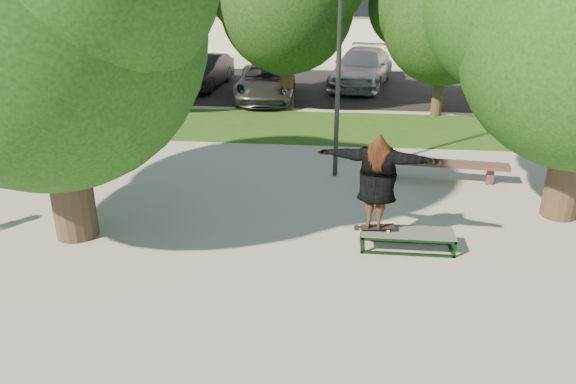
# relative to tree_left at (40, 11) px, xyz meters

# --- Properties ---
(ground) EXTENTS (120.00, 120.00, 0.00)m
(ground) POSITION_rel_tree_left_xyz_m (4.29, -1.09, -4.42)
(ground) COLOR #B0ADA2
(ground) RESTS_ON ground
(grass_strip) EXTENTS (30.00, 4.00, 0.02)m
(grass_strip) POSITION_rel_tree_left_xyz_m (5.29, 8.41, -4.41)
(grass_strip) COLOR #234814
(grass_strip) RESTS_ON ground
(asphalt_strip) EXTENTS (40.00, 8.00, 0.01)m
(asphalt_strip) POSITION_rel_tree_left_xyz_m (4.29, 14.91, -4.42)
(asphalt_strip) COLOR black
(asphalt_strip) RESTS_ON ground
(tree_left) EXTENTS (6.96, 5.95, 7.12)m
(tree_left) POSITION_rel_tree_left_xyz_m (0.00, 0.00, 0.00)
(tree_left) COLOR #38281E
(tree_left) RESTS_ON ground
(bg_tree_left) EXTENTS (5.28, 4.51, 5.77)m
(bg_tree_left) POSITION_rel_tree_left_xyz_m (-2.28, 9.98, -0.69)
(bg_tree_left) COLOR #38281E
(bg_tree_left) RESTS_ON ground
(bg_tree_right) EXTENTS (5.04, 4.31, 5.43)m
(bg_tree_right) POSITION_rel_tree_left_xyz_m (8.73, 10.47, -0.93)
(bg_tree_right) COLOR #38281E
(bg_tree_right) RESTS_ON ground
(lamppost) EXTENTS (0.25, 0.15, 6.11)m
(lamppost) POSITION_rel_tree_left_xyz_m (5.29, 3.91, -1.27)
(lamppost) COLOR #2D2D30
(lamppost) RESTS_ON ground
(grind_box) EXTENTS (1.80, 0.60, 0.38)m
(grind_box) POSITION_rel_tree_left_xyz_m (6.79, -0.01, -4.23)
(grind_box) COLOR black
(grind_box) RESTS_ON ground
(skater_rig) EXTENTS (2.39, 1.05, 1.96)m
(skater_rig) POSITION_rel_tree_left_xyz_m (6.14, -0.01, -3.03)
(skater_rig) COLOR white
(skater_rig) RESTS_ON grind_box
(bench) EXTENTS (3.38, 0.77, 0.51)m
(bench) POSITION_rel_tree_left_xyz_m (7.98, 3.82, -3.99)
(bench) COLOR brown
(bench) RESTS_ON ground
(car_silver_a) EXTENTS (2.48, 4.59, 1.48)m
(car_silver_a) POSITION_rel_tree_left_xyz_m (-3.96, 14.03, -3.68)
(car_silver_a) COLOR #B0B1B5
(car_silver_a) RESTS_ON asphalt_strip
(car_dark) EXTENTS (1.90, 4.36, 1.40)m
(car_dark) POSITION_rel_tree_left_xyz_m (-0.71, 14.30, -3.72)
(car_dark) COLOR black
(car_dark) RESTS_ON asphalt_strip
(car_grey) EXTENTS (2.63, 5.09, 1.37)m
(car_grey) POSITION_rel_tree_left_xyz_m (2.29, 12.41, -3.74)
(car_grey) COLOR slate
(car_grey) RESTS_ON asphalt_strip
(car_silver_b) EXTENTS (3.26, 5.81, 1.59)m
(car_silver_b) POSITION_rel_tree_left_xyz_m (6.18, 15.41, -3.63)
(car_silver_b) COLOR #B8B8BD
(car_silver_b) RESTS_ON asphalt_strip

